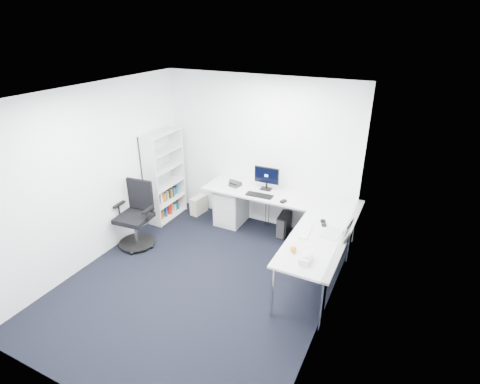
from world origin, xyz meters
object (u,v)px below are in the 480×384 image
at_px(task_chair, 134,216).
at_px(laptop, 333,226).
at_px(bookshelf, 164,176).
at_px(monitor, 266,178).
at_px(l_desk, 271,224).

xyz_separation_m(task_chair, laptop, (3.14, 0.50, 0.35)).
height_order(bookshelf, monitor, bookshelf).
distance_m(bookshelf, laptop, 3.34).
bearing_deg(l_desk, bookshelf, 178.68).
relative_size(l_desk, monitor, 6.11).
xyz_separation_m(l_desk, monitor, (-0.29, 0.46, 0.61)).
distance_m(bookshelf, task_chair, 1.12).
height_order(monitor, laptop, monitor).
relative_size(l_desk, bookshelf, 1.60).
bearing_deg(task_chair, laptop, 3.61).
bearing_deg(laptop, monitor, 149.76).
bearing_deg(task_chair, monitor, 35.11).
bearing_deg(monitor, bookshelf, -168.99).
relative_size(bookshelf, laptop, 4.81).
bearing_deg(bookshelf, laptop, -9.96).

